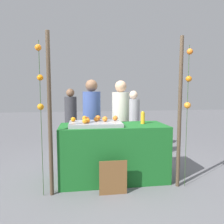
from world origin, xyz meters
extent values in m
plane|color=slate|center=(0.00, 0.00, 0.00)|extent=(24.00, 24.00, 0.00)
cube|color=#196023|center=(0.00, 0.00, 0.46)|extent=(1.75, 0.74, 0.92)
cube|color=#9EA0A5|center=(-0.30, -0.03, 0.95)|extent=(0.83, 0.56, 0.06)
sphere|color=orange|center=(-0.65, 0.06, 1.02)|extent=(0.08, 0.08, 0.08)
sphere|color=orange|center=(-0.25, 0.12, 1.03)|extent=(0.09, 0.09, 0.09)
sphere|color=orange|center=(-0.14, 0.00, 1.03)|extent=(0.08, 0.08, 0.08)
sphere|color=orange|center=(-0.47, -0.17, 1.02)|extent=(0.08, 0.08, 0.08)
sphere|color=orange|center=(-0.44, -0.02, 1.03)|extent=(0.09, 0.09, 0.09)
sphere|color=orange|center=(-0.28, 0.03, 1.02)|extent=(0.07, 0.07, 0.07)
sphere|color=orange|center=(-0.43, -0.12, 1.02)|extent=(0.07, 0.07, 0.07)
sphere|color=orange|center=(-0.47, 0.20, 1.02)|extent=(0.08, 0.08, 0.08)
sphere|color=orange|center=(0.05, 0.08, 1.03)|extent=(0.08, 0.08, 0.08)
cylinder|color=gold|center=(0.52, 0.06, 1.02)|extent=(0.07, 0.07, 0.20)
cylinder|color=yellow|center=(0.52, 0.06, 1.13)|extent=(0.04, 0.04, 0.02)
cube|color=brown|center=(-0.08, -0.54, 0.24)|extent=(0.40, 0.01, 0.51)
cube|color=black|center=(-0.08, -0.53, 0.24)|extent=(0.38, 0.02, 0.49)
cylinder|color=#384C8C|center=(-0.32, 0.67, 0.74)|extent=(0.34, 0.34, 1.47)
sphere|color=brown|center=(-0.32, 0.67, 1.59)|extent=(0.23, 0.23, 0.23)
cylinder|color=beige|center=(0.25, 0.67, 0.73)|extent=(0.34, 0.34, 1.46)
sphere|color=tan|center=(0.25, 0.67, 1.57)|extent=(0.23, 0.23, 0.23)
cylinder|color=#99999E|center=(0.72, 1.51, 0.64)|extent=(0.30, 0.30, 1.29)
sphere|color=beige|center=(0.72, 1.51, 1.39)|extent=(0.20, 0.20, 0.20)
cylinder|color=#333338|center=(-0.79, 2.13, 0.67)|extent=(0.31, 0.31, 1.33)
sphere|color=brown|center=(-0.79, 2.13, 1.44)|extent=(0.21, 0.21, 0.21)
cylinder|color=#473828|center=(-0.95, -0.41, 1.14)|extent=(0.06, 0.06, 2.29)
cylinder|color=#473828|center=(0.95, -0.41, 1.14)|extent=(0.06, 0.06, 2.29)
cylinder|color=#2D4C23|center=(-1.07, -0.42, 1.08)|extent=(0.01, 0.01, 2.16)
sphere|color=orange|center=(-1.08, -0.42, 2.06)|extent=(0.09, 0.09, 0.09)
sphere|color=orange|center=(-1.06, -0.42, 1.66)|extent=(0.08, 0.08, 0.08)
sphere|color=orange|center=(-1.07, -0.42, 1.27)|extent=(0.09, 0.09, 0.09)
cylinder|color=#2D4C23|center=(1.06, -0.43, 1.08)|extent=(0.01, 0.01, 2.16)
sphere|color=orange|center=(1.07, -0.44, 2.06)|extent=(0.09, 0.09, 0.09)
sphere|color=orange|center=(1.07, -0.43, 1.66)|extent=(0.09, 0.09, 0.09)
sphere|color=orange|center=(1.06, -0.43, 1.27)|extent=(0.10, 0.10, 0.10)
camera|label=1|loc=(-0.53, -3.42, 1.48)|focal=34.00mm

